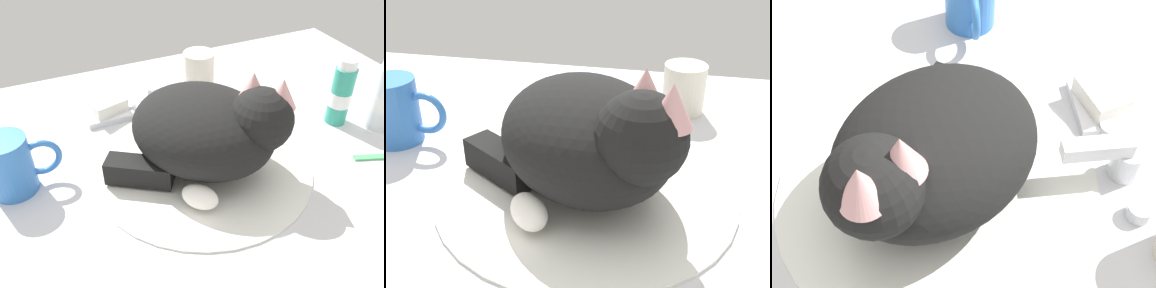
% 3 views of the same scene
% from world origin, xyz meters
% --- Properties ---
extents(ground_plane, '(1.10, 0.83, 0.03)m').
position_xyz_m(ground_plane, '(0.00, 0.00, -0.01)').
color(ground_plane, silver).
extents(sink_basin, '(0.36, 0.36, 0.01)m').
position_xyz_m(sink_basin, '(0.00, 0.00, 0.00)').
color(sink_basin, silver).
rests_on(sink_basin, ground_plane).
extents(faucet, '(0.14, 0.10, 0.06)m').
position_xyz_m(faucet, '(0.00, 0.20, 0.03)').
color(faucet, silver).
rests_on(faucet, ground_plane).
extents(cat, '(0.31, 0.30, 0.17)m').
position_xyz_m(cat, '(0.01, -0.01, 0.08)').
color(cat, black).
rests_on(cat, sink_basin).
extents(coffee_mug, '(0.11, 0.07, 0.09)m').
position_xyz_m(coffee_mug, '(-0.28, 0.07, 0.05)').
color(coffee_mug, '#3372C6').
rests_on(coffee_mug, ground_plane).
extents(rinse_cup, '(0.07, 0.07, 0.08)m').
position_xyz_m(rinse_cup, '(0.11, 0.25, 0.04)').
color(rinse_cup, silver).
rests_on(rinse_cup, ground_plane).
extents(soap_dish, '(0.09, 0.06, 0.01)m').
position_xyz_m(soap_dish, '(-0.10, 0.21, 0.01)').
color(soap_dish, white).
rests_on(soap_dish, ground_plane).
extents(soap_bar, '(0.08, 0.06, 0.02)m').
position_xyz_m(soap_bar, '(-0.10, 0.21, 0.02)').
color(soap_bar, white).
rests_on(soap_bar, soap_dish).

